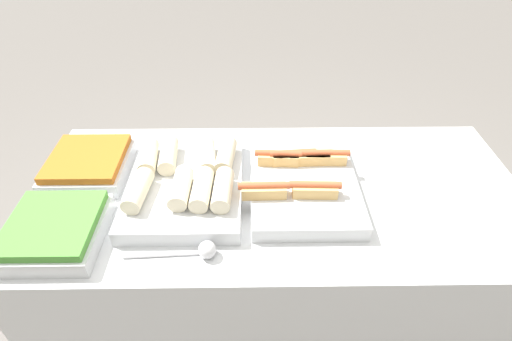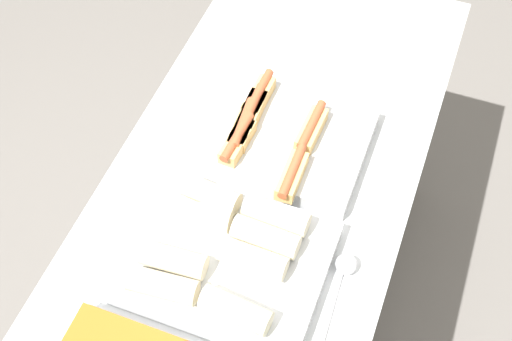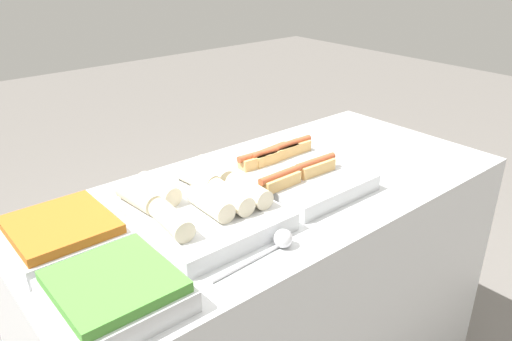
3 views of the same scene
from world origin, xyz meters
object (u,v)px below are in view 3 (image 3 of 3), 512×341
tray_wraps (195,205)px  serving_spoon_near (278,242)px  tray_side_front (115,292)px  tray_side_back (62,234)px  tray_hotdogs (290,171)px

tray_wraps → serving_spoon_near: bearing=-75.6°
tray_side_front → serving_spoon_near: 0.41m
tray_side_back → serving_spoon_near: 0.54m
tray_side_front → tray_side_back: bearing=90.0°
tray_side_front → tray_side_back: same height
serving_spoon_near → tray_side_front: bearing=171.1°
tray_wraps → tray_side_back: tray_wraps is taller
tray_side_back → serving_spoon_near: bearing=-41.7°
tray_wraps → serving_spoon_near: (0.07, -0.26, -0.02)m
tray_side_front → tray_side_back: size_ratio=1.00×
tray_side_front → serving_spoon_near: tray_side_front is taller
tray_hotdogs → tray_side_back: 0.70m
tray_wraps → tray_side_front: bearing=-149.1°
tray_hotdogs → tray_side_back: bearing=172.6°
tray_hotdogs → serving_spoon_near: tray_hotdogs is taller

